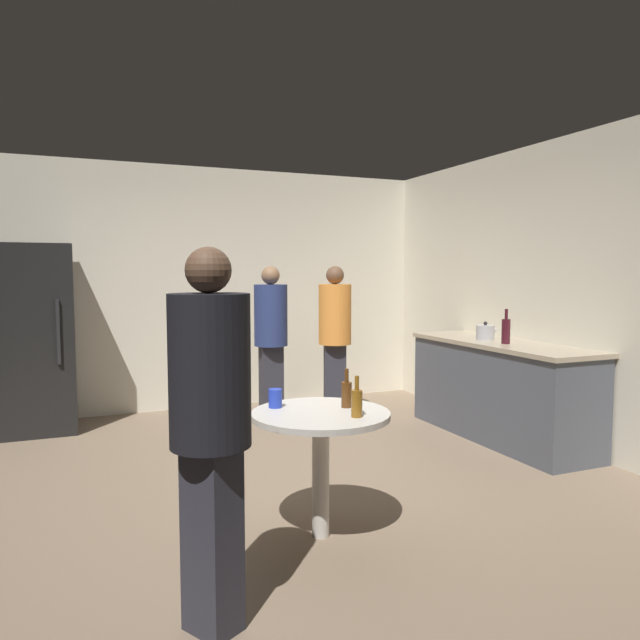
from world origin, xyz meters
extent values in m
cube|color=#7A6651|center=(0.00, 0.00, -0.05)|extent=(5.20, 5.20, 0.10)
cube|color=silver|center=(0.00, 2.63, 1.35)|extent=(5.32, 0.06, 2.70)
cube|color=silver|center=(2.63, 0.00, 1.35)|extent=(0.06, 5.20, 2.70)
cube|color=black|center=(-1.68, 2.20, 0.90)|extent=(0.70, 0.65, 1.80)
cube|color=#262628|center=(-1.47, 1.86, 0.99)|extent=(0.03, 0.03, 0.60)
cube|color=#4C515B|center=(2.28, 0.30, 0.43)|extent=(0.60, 1.97, 0.86)
cube|color=tan|center=(2.28, 0.30, 0.88)|extent=(0.64, 2.01, 0.04)
cylinder|color=#B2B2B7|center=(2.23, 0.46, 0.97)|extent=(0.17, 0.17, 0.14)
sphere|color=black|center=(2.23, 0.46, 1.06)|extent=(0.04, 0.04, 0.04)
cone|color=#B2B2B7|center=(2.35, 0.46, 0.98)|extent=(0.09, 0.04, 0.06)
cylinder|color=#3F141E|center=(2.21, 0.16, 1.01)|extent=(0.08, 0.08, 0.22)
cylinder|color=#3F141E|center=(2.21, 0.16, 1.17)|extent=(0.03, 0.03, 0.09)
cylinder|color=beige|center=(-0.03, -0.95, 0.35)|extent=(0.10, 0.10, 0.70)
cylinder|color=beige|center=(-0.03, -0.95, 0.72)|extent=(0.80, 0.80, 0.03)
cylinder|color=#8C5919|center=(0.11, -1.14, 0.81)|extent=(0.06, 0.06, 0.15)
cylinder|color=#8C5919|center=(0.11, -1.14, 0.93)|extent=(0.02, 0.02, 0.08)
cylinder|color=#593314|center=(0.16, -0.91, 0.81)|extent=(0.06, 0.06, 0.15)
cylinder|color=#593314|center=(0.16, -0.91, 0.93)|extent=(0.02, 0.02, 0.08)
cylinder|color=blue|center=(-0.24, -0.75, 0.79)|extent=(0.08, 0.08, 0.11)
cube|color=#2D2D38|center=(0.52, 1.70, 0.39)|extent=(0.22, 0.17, 0.79)
cylinder|color=navy|center=(0.52, 1.70, 1.10)|extent=(0.34, 0.34, 0.62)
sphere|color=#8C6647|center=(0.52, 1.70, 1.50)|extent=(0.19, 0.19, 0.19)
cube|color=#2D2D38|center=(-0.80, -1.61, 0.40)|extent=(0.26, 0.28, 0.81)
cylinder|color=black|center=(-0.80, -1.61, 1.13)|extent=(0.46, 0.46, 0.64)
sphere|color=brown|center=(-0.80, -1.61, 1.54)|extent=(0.19, 0.19, 0.19)
cube|color=#2D2D38|center=(1.17, 1.56, 0.39)|extent=(0.26, 0.23, 0.79)
cylinder|color=orange|center=(1.17, 1.56, 1.10)|extent=(0.43, 0.43, 0.62)
sphere|color=brown|center=(1.17, 1.56, 1.51)|extent=(0.19, 0.19, 0.19)
camera|label=1|loc=(-1.30, -4.02, 1.53)|focal=33.12mm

